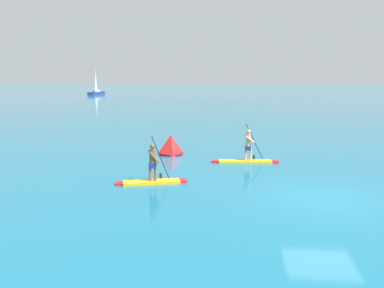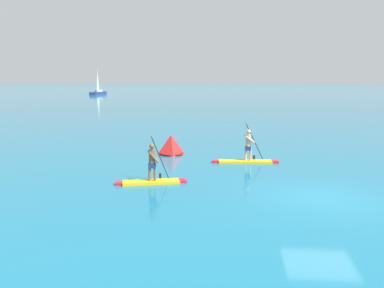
# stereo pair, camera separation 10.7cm
# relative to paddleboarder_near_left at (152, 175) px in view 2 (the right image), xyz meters

# --- Properties ---
(ground) EXTENTS (440.00, 440.00, 0.00)m
(ground) POSITION_rel_paddleboarder_near_left_xyz_m (6.41, -1.35, -0.35)
(ground) COLOR #196B8C
(paddleboarder_near_left) EXTENTS (2.84, 1.21, 1.89)m
(paddleboarder_near_left) POSITION_rel_paddleboarder_near_left_xyz_m (0.00, 0.00, 0.00)
(paddleboarder_near_left) COLOR yellow
(paddleboarder_near_left) RESTS_ON ground
(paddleboarder_mid_center) EXTENTS (3.30, 0.94, 1.94)m
(paddleboarder_mid_center) POSITION_rel_paddleboarder_near_left_xyz_m (3.86, 4.45, 0.00)
(paddleboarder_mid_center) COLOR yellow
(paddleboarder_mid_center) RESTS_ON ground
(race_marker_buoy) EXTENTS (1.38, 1.38, 1.08)m
(race_marker_buoy) POSITION_rel_paddleboarder_near_left_xyz_m (-0.20, 6.18, 0.13)
(race_marker_buoy) COLOR red
(race_marker_buoy) RESTS_ON ground
(sailboat_left_horizon) EXTENTS (1.96, 6.49, 5.96)m
(sailboat_left_horizon) POSITION_rel_paddleboarder_near_left_xyz_m (-27.79, 74.72, 0.40)
(sailboat_left_horizon) COLOR navy
(sailboat_left_horizon) RESTS_ON ground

